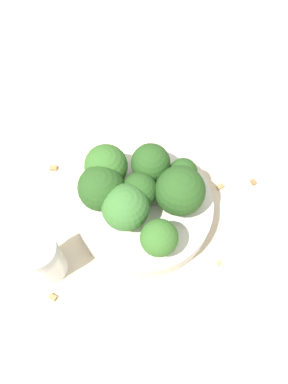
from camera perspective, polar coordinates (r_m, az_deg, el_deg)
The scene contains 16 objects.
ground_plane at distance 0.49m, azimuth 0.00°, elevation -3.19°, with size 3.00×3.00×0.00m, color beige.
bowl at distance 0.48m, azimuth 0.00°, elevation -2.44°, with size 0.17×0.17×0.03m, color silver.
broccoli_floret_0 at distance 0.44m, azimuth -0.47°, elevation 0.49°, with size 0.04×0.04×0.05m.
broccoli_floret_1 at distance 0.46m, azimuth 5.96°, elevation 2.92°, with size 0.04×0.04×0.04m.
broccoli_floret_2 at distance 0.44m, azimuth -6.49°, elevation 0.61°, with size 0.06×0.06×0.06m.
broccoli_floret_3 at distance 0.44m, azimuth 5.51°, elevation 0.16°, with size 0.06×0.06×0.06m.
broccoli_floret_4 at distance 0.43m, azimuth -2.84°, elevation -2.37°, with size 0.06×0.06×0.06m.
broccoli_floret_5 at distance 0.42m, azimuth 2.31°, elevation -7.07°, with size 0.04×0.04×0.05m.
broccoli_floret_6 at distance 0.45m, azimuth 1.02°, elevation 4.33°, with size 0.05×0.05×0.06m.
broccoli_floret_7 at distance 0.45m, azimuth -5.47°, elevation 4.27°, with size 0.05×0.05×0.06m.
pepper_shaker at distance 0.44m, azimuth -14.90°, elevation -9.83°, with size 0.04×0.04×0.08m.
almond_crumb_0 at distance 0.51m, azimuth 11.56°, elevation 0.92°, with size 0.01×0.01×0.01m, color #AD7F4C.
almond_crumb_1 at distance 0.47m, azimuth -13.80°, elevation -15.26°, with size 0.01×0.01×0.01m, color #AD7F4C.
almond_crumb_2 at distance 0.53m, azimuth -13.69°, elevation 3.70°, with size 0.01×0.01×0.01m, color #AD7F4C.
almond_crumb_3 at distance 0.53m, azimuth 16.38°, elevation 1.54°, with size 0.01×0.01×0.01m, color olive.
almond_crumb_4 at distance 0.48m, azimuth 11.45°, elevation -10.42°, with size 0.01×0.00×0.01m, color tan.
Camera 1 is at (-0.16, -0.11, 0.45)m, focal length 35.00 mm.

